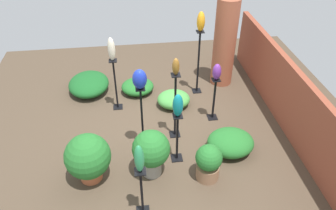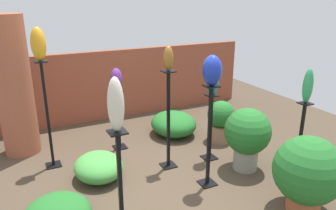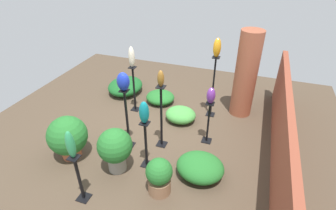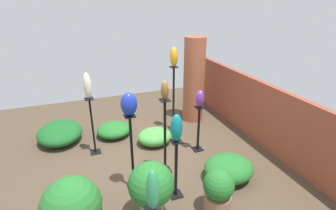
% 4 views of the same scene
% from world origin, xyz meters
% --- Properties ---
extents(ground_plane, '(8.00, 8.00, 0.00)m').
position_xyz_m(ground_plane, '(0.00, 0.00, 0.00)').
color(ground_plane, '#4C3D2D').
extents(brick_wall_back, '(5.60, 0.12, 1.31)m').
position_xyz_m(brick_wall_back, '(0.00, 2.41, 0.65)').
color(brick_wall_back, brown).
rests_on(brick_wall_back, ground).
extents(brick_pillar, '(0.51, 0.51, 2.04)m').
position_xyz_m(brick_pillar, '(-1.69, 1.59, 1.02)').
color(brick_pillar, '#9E5138').
rests_on(brick_pillar, ground).
extents(pedestal_ivory, '(0.20, 0.20, 1.15)m').
position_xyz_m(pedestal_ivory, '(-0.95, -0.90, 0.53)').
color(pedestal_ivory, black).
rests_on(pedestal_ivory, ground).
extents(pedestal_cobalt, '(0.20, 0.20, 1.30)m').
position_xyz_m(pedestal_cobalt, '(0.34, -0.43, 0.60)').
color(pedestal_cobalt, black).
rests_on(pedestal_cobalt, ground).
extents(pedestal_jade, '(0.20, 0.20, 0.90)m').
position_xyz_m(pedestal_jade, '(1.79, -0.54, 0.41)').
color(pedestal_jade, black).
rests_on(pedestal_jade, ground).
extents(pedestal_violet, '(0.20, 0.20, 0.94)m').
position_xyz_m(pedestal_violet, '(-0.33, 1.05, 0.42)').
color(pedestal_violet, black).
rests_on(pedestal_violet, ground).
extents(pedestal_teal, '(0.20, 0.20, 0.97)m').
position_xyz_m(pedestal_teal, '(0.74, 0.14, 0.44)').
color(pedestal_teal, black).
rests_on(pedestal_teal, ground).
extents(pedestal_bronze, '(0.20, 0.20, 1.36)m').
position_xyz_m(pedestal_bronze, '(0.10, 0.20, 0.63)').
color(pedestal_bronze, black).
rests_on(pedestal_bronze, ground).
extents(pedestal_amber, '(0.20, 0.20, 1.49)m').
position_xyz_m(pedestal_amber, '(-1.34, 0.93, 0.69)').
color(pedestal_amber, black).
rests_on(pedestal_amber, ground).
extents(art_vase_ivory, '(0.14, 0.14, 0.49)m').
position_xyz_m(art_vase_ivory, '(-0.95, -0.90, 1.40)').
color(art_vase_ivory, beige).
rests_on(art_vase_ivory, pedestal_ivory).
extents(art_vase_cobalt, '(0.22, 0.24, 0.35)m').
position_xyz_m(art_vase_cobalt, '(0.34, -0.43, 1.47)').
color(art_vase_cobalt, '#192D9E').
rests_on(art_vase_cobalt, pedestal_cobalt).
extents(art_vase_jade, '(0.13, 0.13, 0.47)m').
position_xyz_m(art_vase_jade, '(1.79, -0.54, 1.14)').
color(art_vase_jade, '#2D9356').
rests_on(art_vase_jade, pedestal_jade).
extents(art_vase_violet, '(0.18, 0.17, 0.33)m').
position_xyz_m(art_vase_violet, '(-0.33, 1.05, 1.10)').
color(art_vase_violet, '#6B2D8C').
rests_on(art_vase_violet, pedestal_violet).
extents(art_vase_teal, '(0.17, 0.17, 0.42)m').
position_xyz_m(art_vase_teal, '(0.74, 0.14, 1.18)').
color(art_vase_teal, '#0F727A').
rests_on(art_vase_teal, pedestal_teal).
extents(art_vase_bronze, '(0.12, 0.13, 0.32)m').
position_xyz_m(art_vase_bronze, '(0.10, 0.20, 1.52)').
color(art_vase_bronze, brown).
rests_on(art_vase_bronze, pedestal_bronze).
extents(art_vase_amber, '(0.18, 0.17, 0.42)m').
position_xyz_m(art_vase_amber, '(-1.34, 0.93, 1.70)').
color(art_vase_amber, orange).
rests_on(art_vase_amber, pedestal_amber).
extents(potted_plant_front_right, '(0.63, 0.63, 0.87)m').
position_xyz_m(potted_plant_front_right, '(1.01, -0.33, 0.51)').
color(potted_plant_front_right, gray).
rests_on(potted_plant_front_right, ground).
extents(potted_plant_mid_right, '(0.44, 0.44, 0.68)m').
position_xyz_m(potted_plant_mid_right, '(1.24, 0.58, 0.35)').
color(potted_plant_mid_right, '#936B4C').
rests_on(potted_plant_mid_right, ground).
extents(potted_plant_walkway_edge, '(0.75, 0.75, 0.88)m').
position_xyz_m(potted_plant_walkway_edge, '(1.00, -1.35, 0.48)').
color(potted_plant_walkway_edge, '#B25B38').
rests_on(potted_plant_walkway_edge, ground).
extents(foliage_bed_east, '(0.75, 0.85, 0.39)m').
position_xyz_m(foliage_bed_east, '(0.66, 1.14, 0.19)').
color(foliage_bed_east, '#236B28').
rests_on(foliage_bed_east, ground).
extents(foliage_bed_west, '(0.68, 0.74, 0.30)m').
position_xyz_m(foliage_bed_west, '(-1.48, -0.43, 0.15)').
color(foliage_bed_west, '#236B28').
rests_on(foliage_bed_west, ground).
extents(foliage_bed_center, '(1.05, 0.91, 0.38)m').
position_xyz_m(foliage_bed_center, '(-1.67, -1.54, 0.19)').
color(foliage_bed_center, '#195923').
rests_on(foliage_bed_center, ground).
extents(foliage_bed_rear, '(0.63, 0.71, 0.33)m').
position_xyz_m(foliage_bed_rear, '(-0.85, 0.31, 0.17)').
color(foliage_bed_rear, '#479942').
rests_on(foliage_bed_rear, ground).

